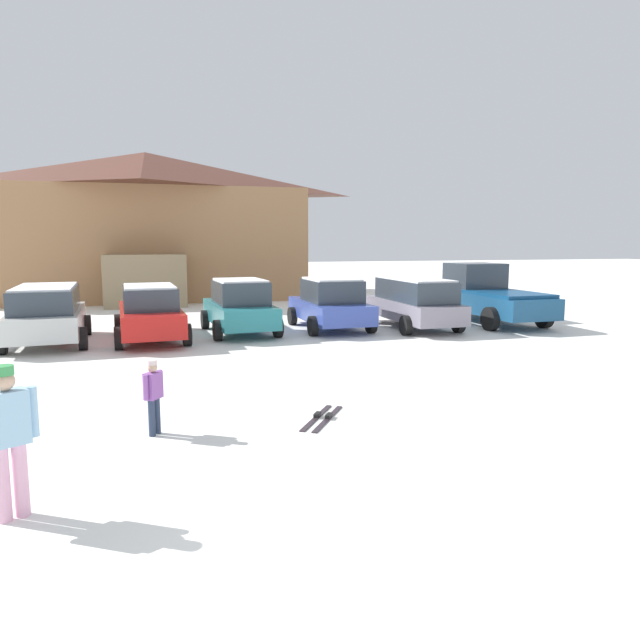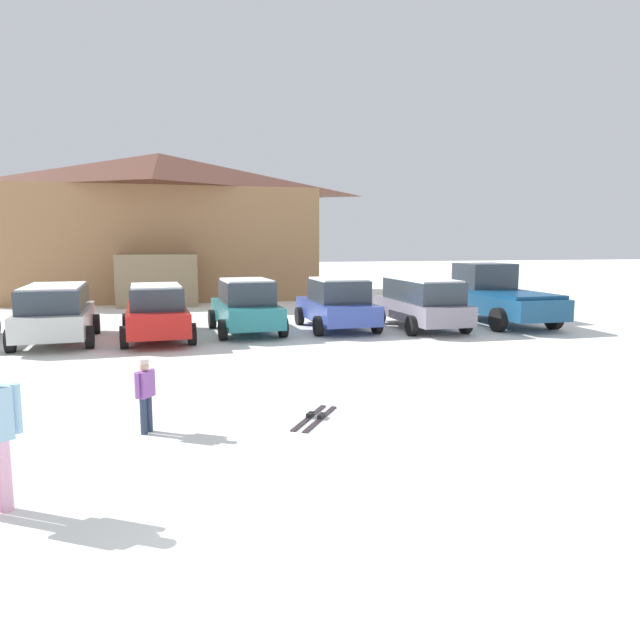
% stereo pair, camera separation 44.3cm
% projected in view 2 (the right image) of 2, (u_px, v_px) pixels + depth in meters
% --- Properties ---
extents(ground, '(160.00, 160.00, 0.00)m').
position_uv_depth(ground, '(368.00, 560.00, 5.30)').
color(ground, white).
extents(ski_lodge, '(16.52, 11.55, 7.73)m').
position_uv_depth(ski_lodge, '(161.00, 225.00, 31.23)').
color(ski_lodge, '#A3754C').
rests_on(ski_lodge, ground).
extents(parked_silver_wagon, '(2.43, 4.52, 1.70)m').
position_uv_depth(parked_silver_wagon, '(56.00, 312.00, 16.72)').
color(parked_silver_wagon, silver).
rests_on(parked_silver_wagon, ground).
extents(parked_red_sedan, '(2.29, 4.84, 1.67)m').
position_uv_depth(parked_red_sedan, '(156.00, 312.00, 17.34)').
color(parked_red_sedan, red).
rests_on(parked_red_sedan, ground).
extents(parked_teal_hatchback, '(2.29, 4.27, 1.77)m').
position_uv_depth(parked_teal_hatchback, '(246.00, 306.00, 18.53)').
color(parked_teal_hatchback, teal).
rests_on(parked_teal_hatchback, ground).
extents(parked_blue_hatchback, '(2.27, 4.22, 1.75)m').
position_uv_depth(parked_blue_hatchback, '(337.00, 304.00, 19.31)').
color(parked_blue_hatchback, '#374CA6').
rests_on(parked_blue_hatchback, ground).
extents(parked_grey_wagon, '(2.12, 4.62, 1.73)m').
position_uv_depth(parked_grey_wagon, '(421.00, 302.00, 19.45)').
color(parked_grey_wagon, gray).
rests_on(parked_grey_wagon, ground).
extents(pickup_truck, '(2.45, 5.53, 2.15)m').
position_uv_depth(pickup_truck, '(496.00, 296.00, 20.83)').
color(pickup_truck, navy).
rests_on(pickup_truck, ground).
extents(skier_child_in_purple_jacket, '(0.30, 0.36, 1.16)m').
position_uv_depth(skier_child_in_purple_jacket, '(145.00, 391.00, 8.75)').
color(skier_child_in_purple_jacket, '#2A364F').
rests_on(skier_child_in_purple_jacket, ground).
extents(pair_of_skis, '(1.06, 1.40, 0.08)m').
position_uv_depth(pair_of_skis, '(315.00, 417.00, 9.55)').
color(pair_of_skis, '#2C232B').
rests_on(pair_of_skis, ground).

